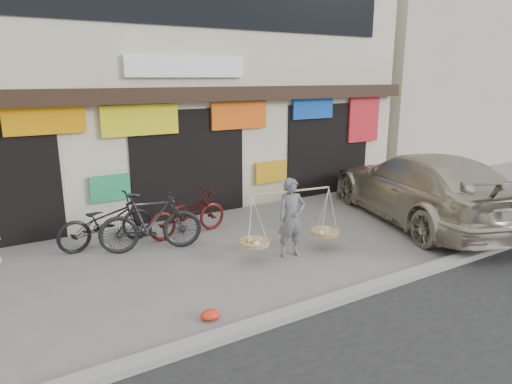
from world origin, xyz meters
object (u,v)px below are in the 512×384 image
bike_1 (151,222)px  suv (422,187)px  street_vendor (291,221)px  bike_2 (187,214)px  bike_0 (106,221)px

bike_1 → suv: size_ratio=0.33×
street_vendor → suv: 4.08m
street_vendor → bike_2: 2.56m
bike_2 → suv: bearing=-116.7°
bike_1 → street_vendor: bearing=-113.0°
bike_2 → suv: (5.32, -2.01, 0.35)m
bike_0 → bike_2: size_ratio=1.07×
bike_0 → bike_2: bearing=-105.8°
street_vendor → bike_1: street_vendor is taller
bike_0 → suv: suv is taller
bike_0 → bike_2: 1.74m
bike_0 → bike_1: 1.04m
bike_0 → bike_1: bike_1 is taller
street_vendor → suv: (4.07, 0.21, 0.12)m
bike_1 → bike_2: 1.14m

